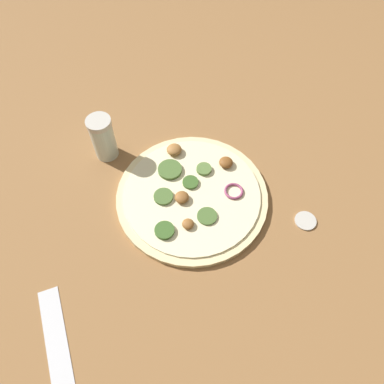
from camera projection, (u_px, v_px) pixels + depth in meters
name	position (u px, v px, depth m)	size (l,w,h in m)	color
ground_plane	(192.00, 197.00, 0.79)	(3.00, 3.00, 0.00)	olive
pizza	(192.00, 195.00, 0.78)	(0.32, 0.32, 0.03)	beige
spice_jar	(103.00, 138.00, 0.80)	(0.05, 0.05, 0.11)	silver
loose_cap	(306.00, 220.00, 0.75)	(0.04, 0.04, 0.01)	beige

